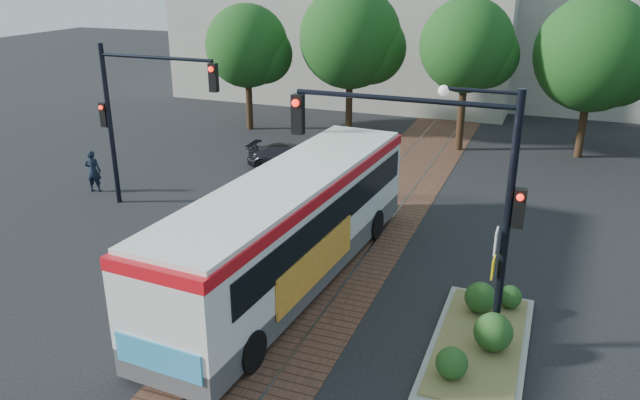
{
  "coord_description": "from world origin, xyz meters",
  "views": [
    {
      "loc": [
        5.82,
        -14.14,
        8.61
      ],
      "look_at": [
        -0.83,
        3.05,
        1.6
      ],
      "focal_mm": 35.0,
      "sensor_mm": 36.0,
      "label": 1
    }
  ],
  "objects_px": {
    "officer": "(93,171)",
    "traffic_island": "(481,335)",
    "parked_car": "(290,158)",
    "signal_pole_left": "(133,105)",
    "city_bus": "(292,222)",
    "signal_pole_main": "(454,177)"
  },
  "relations": [
    {
      "from": "traffic_island",
      "to": "signal_pole_main",
      "type": "height_order",
      "value": "signal_pole_main"
    },
    {
      "from": "signal_pole_main",
      "to": "signal_pole_left",
      "type": "relative_size",
      "value": 1.0
    },
    {
      "from": "city_bus",
      "to": "traffic_island",
      "type": "height_order",
      "value": "city_bus"
    },
    {
      "from": "parked_car",
      "to": "signal_pole_left",
      "type": "bearing_deg",
      "value": 147.99
    },
    {
      "from": "officer",
      "to": "traffic_island",
      "type": "bearing_deg",
      "value": 142.24
    },
    {
      "from": "city_bus",
      "to": "officer",
      "type": "xyz_separation_m",
      "value": [
        -10.41,
        3.96,
        -0.92
      ]
    },
    {
      "from": "signal_pole_main",
      "to": "parked_car",
      "type": "height_order",
      "value": "signal_pole_main"
    },
    {
      "from": "parked_car",
      "to": "city_bus",
      "type": "bearing_deg",
      "value": -158.61
    },
    {
      "from": "signal_pole_left",
      "to": "officer",
      "type": "relative_size",
      "value": 3.52
    },
    {
      "from": "traffic_island",
      "to": "signal_pole_main",
      "type": "relative_size",
      "value": 0.87
    },
    {
      "from": "officer",
      "to": "parked_car",
      "type": "xyz_separation_m",
      "value": [
        6.22,
        5.42,
        -0.29
      ]
    },
    {
      "from": "officer",
      "to": "city_bus",
      "type": "bearing_deg",
      "value": 140.53
    },
    {
      "from": "signal_pole_main",
      "to": "parked_car",
      "type": "xyz_separation_m",
      "value": [
        -8.81,
        10.88,
        -3.6
      ]
    },
    {
      "from": "signal_pole_left",
      "to": "signal_pole_main",
      "type": "bearing_deg",
      "value": -21.45
    },
    {
      "from": "signal_pole_main",
      "to": "signal_pole_left",
      "type": "xyz_separation_m",
      "value": [
        -12.23,
        4.8,
        -0.29
      ]
    },
    {
      "from": "signal_pole_left",
      "to": "parked_car",
      "type": "relative_size",
      "value": 1.56
    },
    {
      "from": "city_bus",
      "to": "parked_car",
      "type": "xyz_separation_m",
      "value": [
        -4.18,
        9.38,
        -1.21
      ]
    },
    {
      "from": "signal_pole_left",
      "to": "officer",
      "type": "height_order",
      "value": "signal_pole_left"
    },
    {
      "from": "city_bus",
      "to": "parked_car",
      "type": "bearing_deg",
      "value": 117.91
    },
    {
      "from": "signal_pole_left",
      "to": "city_bus",
      "type": "bearing_deg",
      "value": -23.53
    },
    {
      "from": "city_bus",
      "to": "signal_pole_left",
      "type": "xyz_separation_m",
      "value": [
        -7.6,
        3.31,
        2.1
      ]
    },
    {
      "from": "city_bus",
      "to": "parked_car",
      "type": "distance_m",
      "value": 10.34
    }
  ]
}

